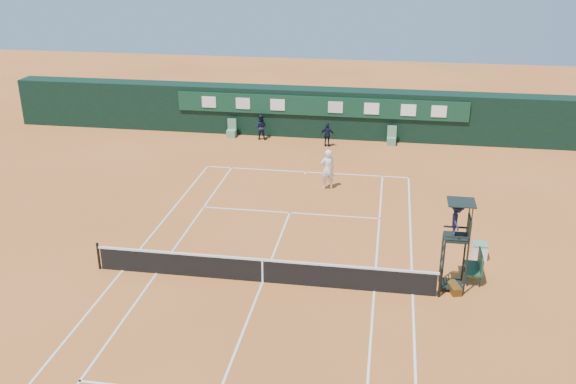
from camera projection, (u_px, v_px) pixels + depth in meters
The scene contains 14 objects.
ground at pixel (263, 282), 23.78m from camera, with size 90.00×90.00×0.00m, color #C2682D.
court_lines at pixel (263, 282), 23.78m from camera, with size 11.05×23.85×0.01m.
tennis_net at pixel (262, 270), 23.59m from camera, with size 12.90×0.10×1.10m.
back_wall at pixel (321, 112), 40.35m from camera, with size 40.00×1.65×3.00m.
linesman_chair_left at pixel (231, 132), 40.46m from camera, with size 0.55×0.50×1.15m.
linesman_chair_right at pixel (391, 140), 38.98m from camera, with size 0.55×0.50×1.15m.
umpire_chair at pixel (457, 227), 22.49m from camera, with size 0.96×0.95×3.42m.
player_bench at pixel (476, 265), 23.73m from camera, with size 0.56×1.20×1.10m.
tennis_bag at pixel (454, 288), 23.11m from camera, with size 0.34×0.77×0.29m, color black.
cooler at pixel (480, 251), 25.41m from camera, with size 0.57×0.57×0.65m.
tennis_ball at pixel (318, 224), 28.48m from camera, with size 0.06×0.06×0.06m, color yellow.
player at pixel (328, 169), 32.07m from camera, with size 0.75×0.49×2.06m, color white.
ball_kid_left at pixel (261, 127), 39.85m from camera, with size 0.77×0.60×1.58m, color black.
ball_kid_right at pixel (327, 135), 38.52m from camera, with size 0.85×0.35×1.45m, color black.
Camera 1 is at (4.25, -20.35, 12.07)m, focal length 40.00 mm.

